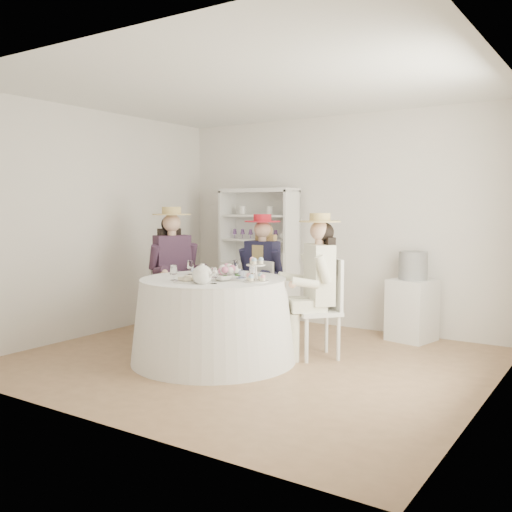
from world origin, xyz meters
The scene contains 23 objects.
ground centered at (0.00, 0.00, 0.00)m, with size 4.50×4.50×0.00m, color #8C6746.
ceiling centered at (0.00, 0.00, 2.70)m, with size 4.50×4.50×0.00m, color white.
wall_back centered at (0.00, 2.00, 1.35)m, with size 4.50×4.50×0.00m, color white.
wall_front centered at (0.00, -2.00, 1.35)m, with size 4.50×4.50×0.00m, color white.
wall_left centered at (-2.25, 0.00, 1.35)m, with size 4.50×4.50×0.00m, color white.
wall_right centered at (2.25, 0.00, 1.35)m, with size 4.50×4.50×0.00m, color white.
tea_table centered at (-0.31, -0.21, 0.42)m, with size 1.65×1.65×0.84m.
hutch centered at (-1.00, 1.71, 0.64)m, with size 1.08×0.46×1.79m.
side_table centered at (1.09, 1.74, 0.35)m, with size 0.46×0.46×0.71m, color silver.
hatbox centered at (1.09, 1.74, 0.87)m, with size 0.32×0.32×0.32m, color black.
guest_left centered at (-1.25, 0.26, 0.87)m, with size 0.66×0.60×1.55m.
guest_mid centered at (-0.41, 0.84, 0.83)m, with size 0.53×0.55×1.46m.
guest_right centered at (0.51, 0.45, 0.84)m, with size 0.62×0.63×1.48m.
spare_chair centered at (-0.25, 0.78, 0.50)m, with size 0.49×0.49×0.94m.
teacup_a centered at (-0.61, -0.14, 0.87)m, with size 0.08×0.08×0.06m, color white.
teacup_b centered at (-0.21, 0.09, 0.87)m, with size 0.07×0.07×0.06m, color white.
teacup_c centered at (-0.07, -0.07, 0.87)m, with size 0.09×0.09×0.07m, color white.
flower_bowl centered at (-0.10, -0.32, 0.86)m, with size 0.19×0.19×0.05m, color white.
flower_arrangement centered at (-0.11, -0.22, 0.92)m, with size 0.19×0.18×0.07m.
table_teapot centered at (-0.14, -0.59, 0.92)m, with size 0.26×0.19×0.20m.
sandwich_plate centered at (-0.34, -0.57, 0.85)m, with size 0.27×0.27×0.06m.
cupcake_stand centered at (0.20, -0.21, 0.92)m, with size 0.24×0.24×0.23m.
stemware_set centered at (-0.31, -0.21, 0.91)m, with size 0.85×0.82×0.15m.
Camera 1 is at (3.15, -4.70, 1.55)m, focal length 40.00 mm.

